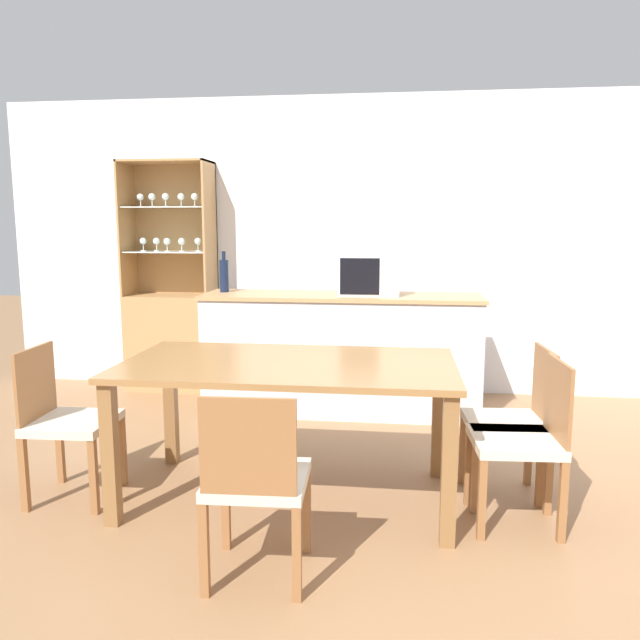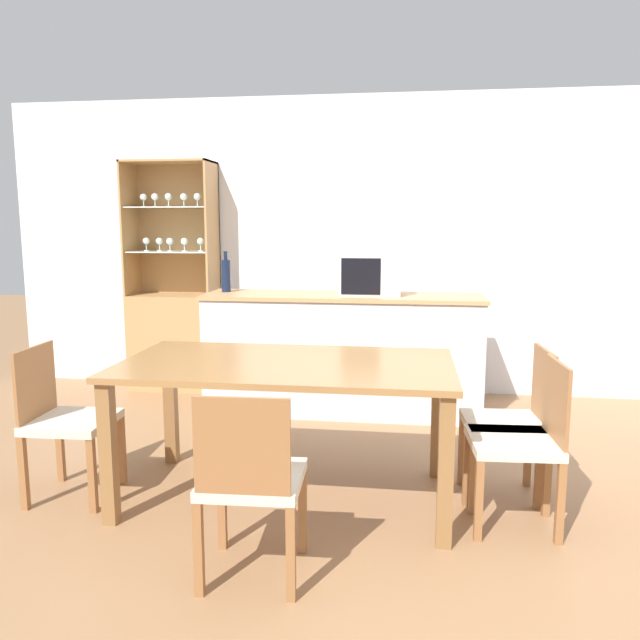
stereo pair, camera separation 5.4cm
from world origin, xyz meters
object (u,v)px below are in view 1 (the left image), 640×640
at_px(dining_chair_side_left_near, 66,421).
at_px(dining_chair_side_right_near, 524,440).
at_px(microwave, 369,275).
at_px(wine_bottle, 224,275).
at_px(dining_chair_head_near, 256,481).
at_px(dining_table, 289,380).
at_px(display_cabinet, 172,324).
at_px(dining_chair_side_right_far, 513,422).

bearing_deg(dining_chair_side_left_near, dining_chair_side_right_near, 88.05).
distance_m(microwave, wine_bottle, 1.16).
height_order(dining_chair_side_left_near, dining_chair_head_near, same).
height_order(dining_table, microwave, microwave).
relative_size(display_cabinet, microwave, 4.36).
relative_size(dining_chair_side_left_near, dining_chair_side_right_near, 1.00).
bearing_deg(dining_chair_side_right_near, dining_chair_side_left_near, 86.68).
bearing_deg(display_cabinet, microwave, -15.48).
bearing_deg(microwave, dining_chair_side_right_far, -60.19).
distance_m(dining_chair_side_right_far, dining_chair_head_near, 1.51).
height_order(dining_chair_head_near, wine_bottle, wine_bottle).
xyz_separation_m(display_cabinet, dining_chair_side_right_far, (2.62, -1.97, -0.16)).
height_order(dining_table, dining_chair_side_right_near, dining_chair_side_right_near).
bearing_deg(microwave, dining_table, -101.95).
height_order(display_cabinet, dining_chair_side_right_near, display_cabinet).
xyz_separation_m(dining_chair_side_right_near, wine_bottle, (-2.00, 1.81, 0.64)).
xyz_separation_m(display_cabinet, dining_chair_side_right_near, (2.62, -2.25, -0.16)).
relative_size(microwave, wine_bottle, 1.41).
bearing_deg(dining_chair_head_near, dining_chair_side_left_near, 149.15).
distance_m(dining_chair_side_right_near, wine_bottle, 2.77).
xyz_separation_m(microwave, wine_bottle, (-1.16, 0.05, -0.02)).
distance_m(dining_chair_side_right_near, microwave, 2.06).
bearing_deg(dining_chair_head_near, wine_bottle, 105.93).
xyz_separation_m(dining_chair_side_left_near, dining_chair_head_near, (1.19, -0.64, 0.00)).
distance_m(display_cabinet, microwave, 1.90).
relative_size(dining_table, microwave, 3.80).
relative_size(dining_chair_side_left_near, dining_chair_head_near, 1.00).
xyz_separation_m(dining_table, microwave, (0.34, 1.62, 0.43)).
distance_m(display_cabinet, dining_chair_side_right_far, 3.28).
bearing_deg(wine_bottle, dining_chair_side_right_near, -42.11).
bearing_deg(dining_chair_side_right_far, wine_bottle, 48.57).
relative_size(dining_chair_head_near, microwave, 1.80).
relative_size(display_cabinet, dining_chair_head_near, 2.42).
distance_m(dining_table, dining_chair_side_left_near, 1.22).
xyz_separation_m(dining_chair_side_right_far, dining_chair_side_left_near, (-2.38, -0.29, 0.00)).
bearing_deg(dining_chair_head_near, dining_table, 87.69).
xyz_separation_m(dining_chair_side_right_far, wine_bottle, (-2.00, 1.53, 0.64)).
distance_m(display_cabinet, dining_chair_head_near, 3.23).
bearing_deg(microwave, dining_chair_head_near, -98.07).
bearing_deg(dining_chair_side_right_far, display_cabinet, 48.99).
xyz_separation_m(display_cabinet, microwave, (1.77, -0.49, 0.50)).
distance_m(display_cabinet, wine_bottle, 0.89).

